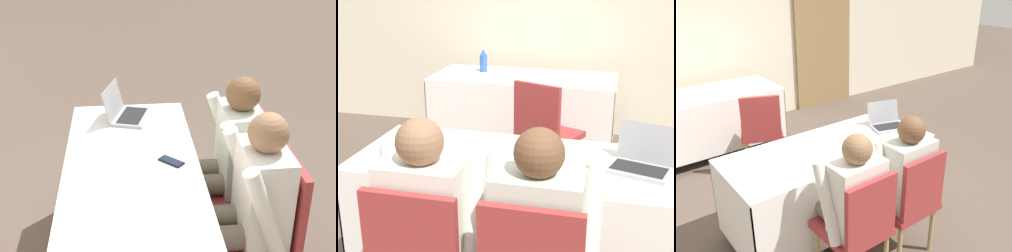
# 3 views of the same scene
# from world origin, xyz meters

# --- Properties ---
(ground_plane) EXTENTS (24.00, 24.00, 0.00)m
(ground_plane) POSITION_xyz_m (0.00, 0.00, 0.00)
(ground_plane) COLOR brown
(wall_back) EXTENTS (12.00, 0.06, 2.70)m
(wall_back) POSITION_xyz_m (0.00, 2.72, 1.35)
(wall_back) COLOR beige
(wall_back) RESTS_ON ground_plane
(curtain_panel) EXTENTS (1.01, 0.04, 2.65)m
(curtain_panel) POSITION_xyz_m (1.78, 2.66, 1.33)
(curtain_panel) COLOR olive
(curtain_panel) RESTS_ON ground_plane
(conference_table_near) EXTENTS (1.74, 0.74, 0.75)m
(conference_table_near) POSITION_xyz_m (0.00, 0.00, 0.57)
(conference_table_near) COLOR white
(conference_table_near) RESTS_ON ground_plane
(conference_table_far) EXTENTS (1.74, 0.74, 0.75)m
(conference_table_far) POSITION_xyz_m (-0.38, 2.02, 0.57)
(conference_table_far) COLOR white
(conference_table_far) RESTS_ON ground_plane
(laptop) EXTENTS (0.37, 0.34, 0.22)m
(laptop) POSITION_xyz_m (0.66, 0.01, 0.79)
(laptop) COLOR #99999E
(laptop) RESTS_ON conference_table_near
(cell_phone) EXTENTS (0.15, 0.15, 0.01)m
(cell_phone) POSITION_xyz_m (0.05, -0.22, 0.76)
(cell_phone) COLOR black
(cell_phone) RESTS_ON conference_table_near
(paper_beside_laptop) EXTENTS (0.31, 0.35, 0.00)m
(paper_beside_laptop) POSITION_xyz_m (-0.57, 0.05, 0.75)
(paper_beside_laptop) COLOR white
(paper_beside_laptop) RESTS_ON conference_table_near
(chair_near_left) EXTENTS (0.44, 0.44, 0.90)m
(chair_near_left) POSITION_xyz_m (-0.25, -0.68, 0.50)
(chair_near_left) COLOR tan
(chair_near_left) RESTS_ON ground_plane
(chair_near_right) EXTENTS (0.44, 0.44, 0.90)m
(chair_near_right) POSITION_xyz_m (0.25, -0.68, 0.50)
(chair_near_right) COLOR tan
(chair_near_right) RESTS_ON ground_plane
(chair_far_spare) EXTENTS (0.57, 0.57, 0.90)m
(chair_far_spare) POSITION_xyz_m (-0.04, 1.22, 0.50)
(chair_far_spare) COLOR tan
(chair_far_spare) RESTS_ON ground_plane
(person_checkered_shirt) EXTENTS (0.50, 0.52, 1.16)m
(person_checkered_shirt) POSITION_xyz_m (-0.25, -0.58, 0.66)
(person_checkered_shirt) COLOR #665B4C
(person_checkered_shirt) RESTS_ON ground_plane
(person_white_shirt) EXTENTS (0.50, 0.52, 1.16)m
(person_white_shirt) POSITION_xyz_m (0.25, -0.58, 0.66)
(person_white_shirt) COLOR #665B4C
(person_white_shirt) RESTS_ON ground_plane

